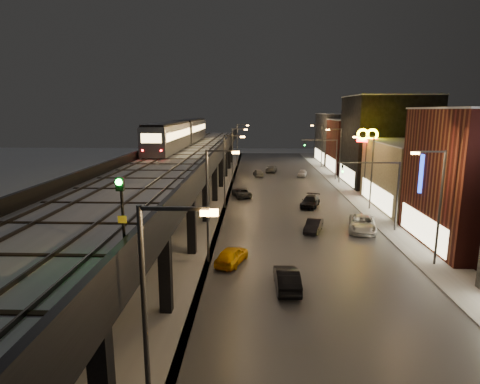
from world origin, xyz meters
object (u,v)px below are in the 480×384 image
object	(u,v)px
car_mid_dark	(271,169)
car_far_white	(258,173)
car_onc_white	(310,202)
car_onc_red	(302,173)
car_near_white	(287,279)
car_onc_silver	(314,226)
car_taxi	(232,256)
car_mid_silver	(241,193)
subway_train	(181,133)
rail_signal	(121,199)
car_onc_dark	(362,224)

from	to	relation	value
car_mid_dark	car_far_white	distance (m)	5.83
car_onc_white	car_onc_red	size ratio (longest dim) A/B	1.28
car_near_white	car_onc_silver	distance (m)	13.63
car_mid_dark	car_onc_silver	distance (m)	39.28
car_taxi	car_mid_silver	distance (m)	24.89
car_mid_silver	subway_train	bearing A→B (deg)	-56.32
car_near_white	car_far_white	world-z (taller)	car_near_white
rail_signal	car_onc_white	bearing A→B (deg)	70.74
car_taxi	car_onc_red	distance (m)	43.87
car_taxi	car_far_white	size ratio (longest dim) A/B	1.07
car_taxi	car_onc_silver	world-z (taller)	car_taxi
car_mid_silver	rail_signal	bearing A→B (deg)	69.59
subway_train	car_onc_white	bearing A→B (deg)	-37.14
subway_train	car_mid_silver	size ratio (longest dim) A/B	8.17
subway_train	car_near_white	bearing A→B (deg)	-70.01
car_taxi	car_far_white	world-z (taller)	car_taxi
car_onc_red	rail_signal	bearing A→B (deg)	-90.26
subway_train	car_onc_silver	bearing A→B (deg)	-54.59
subway_train	car_mid_dark	world-z (taller)	subway_train
rail_signal	car_onc_white	size ratio (longest dim) A/B	0.60
rail_signal	car_onc_dark	xyz separation A→B (m)	(15.83, 24.33, -7.88)
car_mid_silver	car_mid_dark	size ratio (longest dim) A/B	0.97
rail_signal	car_mid_silver	size ratio (longest dim) A/B	0.62
car_onc_red	car_mid_silver	bearing A→B (deg)	-107.54
car_mid_dark	car_far_white	world-z (taller)	car_mid_dark
rail_signal	car_onc_white	xyz separation A→B (m)	(12.01, 34.39, -7.96)
car_mid_dark	car_onc_white	world-z (taller)	car_mid_dark
car_onc_dark	car_onc_white	xyz separation A→B (m)	(-3.81, 10.06, -0.08)
subway_train	car_near_white	xyz separation A→B (m)	(13.64, -37.50, -7.72)
subway_train	car_onc_dark	distance (m)	33.60
car_near_white	car_onc_white	distance (m)	24.04
subway_train	car_near_white	distance (m)	40.65
subway_train	car_near_white	size ratio (longest dim) A/B	8.49
subway_train	car_onc_red	bearing A→B (deg)	25.16
car_near_white	car_far_white	size ratio (longest dim) A/B	1.17
rail_signal	car_onc_red	distance (m)	59.94
rail_signal	car_far_white	xyz separation A→B (m)	(5.77, 57.92, -7.99)
car_mid_dark	car_onc_silver	world-z (taller)	car_mid_dark
car_far_white	car_onc_red	xyz separation A→B (m)	(7.97, -0.13, -0.02)
car_mid_silver	car_onc_white	xyz separation A→B (m)	(8.77, -5.70, 0.05)
car_mid_silver	car_mid_dark	world-z (taller)	car_mid_dark
car_taxi	car_mid_dark	size ratio (longest dim) A/B	0.86
car_mid_dark	car_onc_white	distance (m)	28.99
subway_train	car_onc_silver	xyz separation A→B (m)	(17.33, -24.38, -7.82)
car_mid_dark	rail_signal	bearing A→B (deg)	91.30
rail_signal	car_mid_dark	bearing A→B (deg)	82.46
car_far_white	car_onc_red	world-z (taller)	car_far_white
car_onc_silver	car_mid_dark	bearing A→B (deg)	112.38
rail_signal	car_mid_dark	xyz separation A→B (m)	(8.35, 63.14, -7.95)
car_mid_silver	car_far_white	world-z (taller)	car_far_white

